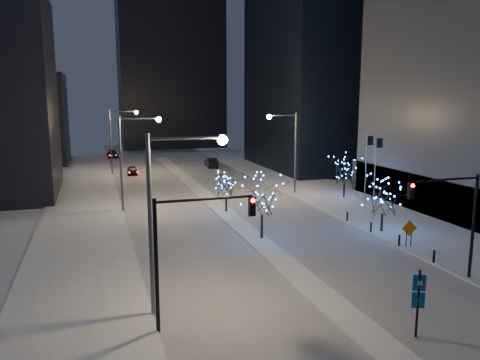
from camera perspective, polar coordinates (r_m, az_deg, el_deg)
name	(u,v)px	position (r m, az deg, el deg)	size (l,w,h in m)	color
ground	(334,307)	(28.24, 11.38, -14.90)	(160.00, 160.00, 0.00)	white
road	(199,191)	(59.85, -4.97, -1.39)	(20.00, 130.00, 0.02)	silver
median	(209,199)	(55.07, -3.83, -2.30)	(2.00, 80.00, 0.15)	white
east_sidewalk	(367,209)	(51.90, 15.27, -3.41)	(10.00, 90.00, 0.15)	white
west_sidewalk	(82,232)	(43.90, -18.71, -6.02)	(8.00, 90.00, 0.15)	white
filler_west_far	(13,119)	(93.32, -25.94, 6.68)	(18.00, 16.00, 16.00)	black
horizon_block	(170,58)	(116.17, -8.53, 14.45)	(24.00, 14.00, 42.00)	black
street_lamp_w_near	(170,199)	(25.14, -8.57, -2.28)	(4.40, 0.56, 10.00)	#595E66
street_lamp_w_mid	(131,150)	(49.71, -13.15, 3.63)	(4.40, 0.56, 10.00)	#595E66
street_lamp_w_far	(118,133)	(74.57, -14.71, 5.61)	(4.40, 0.56, 10.00)	#595E66
street_lamp_east	(289,142)	(57.29, 5.97, 4.60)	(3.90, 0.56, 10.00)	#595E66
traffic_signal_west	(187,240)	(23.76, -6.49, -7.30)	(5.26, 0.43, 7.00)	black
traffic_signal_east	(455,211)	(32.56, 24.74, -3.42)	(5.26, 0.43, 7.00)	black
flagpoles	(371,170)	(47.87, 15.66, 1.23)	(1.35, 2.60, 8.00)	silver
bollards	(384,233)	(41.14, 17.19, -6.25)	(0.16, 12.16, 0.90)	black
car_near	(132,170)	(74.32, -12.98, 1.14)	(1.58, 3.92, 1.33)	black
car_mid	(211,163)	(80.59, -3.52, 2.14)	(1.67, 4.80, 1.58)	black
car_far	(113,154)	(96.50, -15.28, 3.05)	(1.92, 4.73, 1.37)	black
holiday_tree_median_near	(262,197)	(38.86, 2.70, -2.08)	(5.37, 5.37, 5.37)	black
holiday_tree_median_far	(226,184)	(48.10, -1.70, -0.49)	(4.08, 4.08, 4.38)	black
holiday_tree_plaza_near	(383,197)	(42.76, 17.05, -2.05)	(4.46, 4.46, 4.80)	black
holiday_tree_plaza_far	(345,170)	(56.32, 12.66, 1.23)	(5.23, 5.23, 5.23)	black
wayfinding_sign	(418,296)	(25.26, 20.92, -13.11)	(0.61, 0.30, 3.53)	black
construction_sign	(409,231)	(39.48, 19.93, -5.84)	(1.28, 0.21, 2.13)	black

